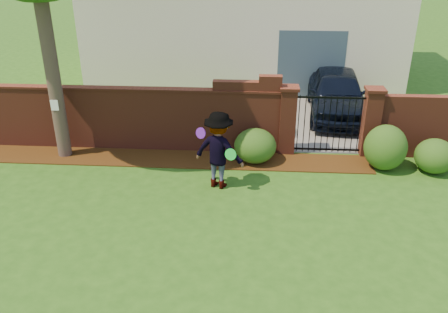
# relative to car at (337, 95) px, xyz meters

# --- Properties ---
(ground) EXTENTS (80.00, 80.00, 0.01)m
(ground) POSITION_rel_car_xyz_m (-4.16, -6.84, -0.76)
(ground) COLOR #295515
(ground) RESTS_ON ground
(mulch_bed) EXTENTS (11.10, 1.08, 0.03)m
(mulch_bed) POSITION_rel_car_xyz_m (-5.11, -3.50, -0.74)
(mulch_bed) COLOR #351D09
(mulch_bed) RESTS_ON ground
(brick_wall) EXTENTS (8.70, 0.31, 2.16)m
(brick_wall) POSITION_rel_car_xyz_m (-6.17, -2.84, 0.17)
(brick_wall) COLOR maroon
(brick_wall) RESTS_ON ground
(brick_wall_return) EXTENTS (4.00, 0.25, 1.70)m
(brick_wall_return) POSITION_rel_car_xyz_m (2.44, -2.84, 0.10)
(brick_wall_return) COLOR maroon
(brick_wall_return) RESTS_ON ground
(pillar_left) EXTENTS (0.50, 0.50, 1.88)m
(pillar_left) POSITION_rel_car_xyz_m (-1.76, -2.84, 0.20)
(pillar_left) COLOR maroon
(pillar_left) RESTS_ON ground
(pillar_right) EXTENTS (0.50, 0.50, 1.88)m
(pillar_right) POSITION_rel_car_xyz_m (0.44, -2.84, 0.20)
(pillar_right) COLOR maroon
(pillar_right) RESTS_ON ground
(iron_gate) EXTENTS (1.78, 0.03, 1.60)m
(iron_gate) POSITION_rel_car_xyz_m (-0.66, -2.84, 0.10)
(iron_gate) COLOR black
(iron_gate) RESTS_ON ground
(driveway) EXTENTS (3.20, 8.00, 0.01)m
(driveway) POSITION_rel_car_xyz_m (-0.66, 1.16, -0.75)
(driveway) COLOR slate
(driveway) RESTS_ON ground
(car) EXTENTS (2.06, 4.52, 1.50)m
(car) POSITION_rel_car_xyz_m (0.00, 0.00, 0.00)
(car) COLOR black
(car) RESTS_ON ground
(paper_notice) EXTENTS (0.20, 0.01, 0.28)m
(paper_notice) POSITION_rel_car_xyz_m (-7.76, -3.63, 0.75)
(paper_notice) COLOR white
(paper_notice) RESTS_ON tree
(shrub_left) EXTENTS (1.10, 1.10, 0.90)m
(shrub_left) POSITION_rel_car_xyz_m (-2.61, -3.48, -0.30)
(shrub_left) COLOR #1E4B16
(shrub_left) RESTS_ON ground
(shrub_middle) EXTENTS (1.07, 1.07, 1.18)m
(shrub_middle) POSITION_rel_car_xyz_m (0.67, -3.67, -0.16)
(shrub_middle) COLOR #1E4B16
(shrub_middle) RESTS_ON ground
(shrub_right) EXTENTS (0.98, 0.98, 0.87)m
(shrub_right) POSITION_rel_car_xyz_m (1.88, -3.77, -0.31)
(shrub_right) COLOR #1E4B16
(shrub_right) RESTS_ON ground
(man) EXTENTS (1.37, 1.07, 1.86)m
(man) POSITION_rel_car_xyz_m (-3.47, -4.90, 0.18)
(man) COLOR gray
(man) RESTS_ON ground
(frisbee_purple) EXTENTS (0.27, 0.20, 0.26)m
(frisbee_purple) POSITION_rel_car_xyz_m (-3.87, -4.79, 0.57)
(frisbee_purple) COLOR #641BAC
(frisbee_purple) RESTS_ON man
(frisbee_green) EXTENTS (0.28, 0.15, 0.27)m
(frisbee_green) POSITION_rel_car_xyz_m (-3.16, -5.17, 0.23)
(frisbee_green) COLOR green
(frisbee_green) RESTS_ON man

